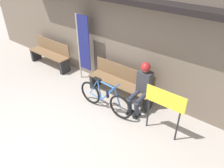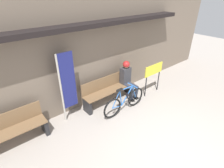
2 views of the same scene
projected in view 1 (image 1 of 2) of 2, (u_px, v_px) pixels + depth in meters
name	position (u px, v px, depth m)	size (l,w,h in m)	color
ground_plane	(33.00, 152.00, 4.39)	(24.00, 24.00, 0.00)	#ADA399
storefront_wall	(123.00, 31.00, 5.49)	(12.00, 0.56, 3.20)	#756656
park_bench_near	(121.00, 83.00, 5.76)	(1.84, 0.42, 0.87)	brown
bicycle	(105.00, 99.00, 5.31)	(1.58, 0.40, 0.85)	black
person_seated	(142.00, 84.00, 5.15)	(0.34, 0.65, 1.27)	#2D3342
park_bench_far	(50.00, 54.00, 7.28)	(1.62, 0.42, 0.87)	brown
banner_pole	(83.00, 45.00, 6.13)	(0.45, 0.05, 1.97)	#B7B2A8
signboard	(165.00, 103.00, 4.39)	(0.86, 0.04, 1.10)	#232326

